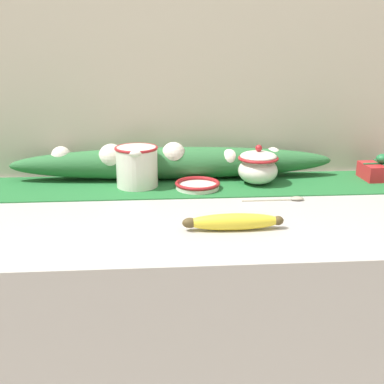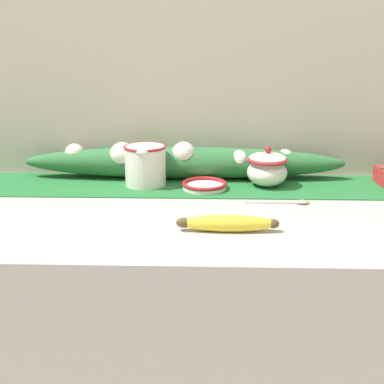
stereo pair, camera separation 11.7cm
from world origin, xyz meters
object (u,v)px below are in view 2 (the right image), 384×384
Objects in this scene: sugar_bowl at (267,168)px; banana at (228,223)px; small_dish at (204,185)px; cream_pitcher at (145,164)px; spoon at (297,202)px.

sugar_bowl is 0.37m from banana.
small_dish is at bearing -168.52° from sugar_bowl.
cream_pitcher reaches higher than sugar_bowl.
cream_pitcher is at bearing 179.82° from sugar_bowl.
sugar_bowl is 0.19m from small_dish.
cream_pitcher is at bearing 167.59° from small_dish.
sugar_bowl is (0.35, -0.00, -0.01)m from cream_pitcher.
spoon is at bearing -68.02° from sugar_bowl.
banana is at bearing -134.00° from spoon.
sugar_bowl reaches higher than spoon.
sugar_bowl is at bearing 111.84° from spoon.
banana is 0.27m from spoon.
cream_pitcher is at bearing 122.48° from banana.
small_dish is at bearing 99.57° from banana.
cream_pitcher reaches higher than banana.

